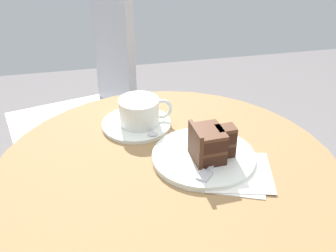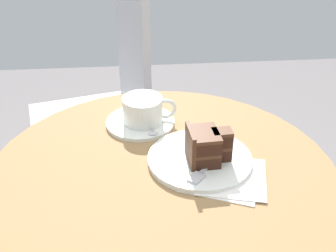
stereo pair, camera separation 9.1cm
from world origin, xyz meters
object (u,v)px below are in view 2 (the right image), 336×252
Objects in this scene: coffee_cup at (144,109)px; teaspoon at (156,126)px; cafe_chair at (111,94)px; cake_plate at (200,159)px; cake_slice at (206,146)px; fork at (205,169)px; napkin at (226,176)px; saucer at (140,122)px.

coffee_cup reaches higher than teaspoon.
coffee_cup is at bearing -1.07° from cafe_chair.
teaspoon is 0.11× the size of cafe_chair.
cake_slice is (0.01, -0.01, 0.04)m from cake_plate.
teaspoon is at bearing -111.55° from fork.
cake_plate is at bearing 46.04° from teaspoon.
fork is (0.11, -0.20, -0.03)m from coffee_cup.
fork is at bearing -85.56° from cake_plate.
teaspoon is 0.55× the size of napkin.
napkin is at bearing -54.61° from coffee_cup.
coffee_cup is at bearing 124.30° from cake_slice.
cake_plate is at bearing -53.94° from saucer.
coffee_cup is 0.05m from teaspoon.
fork is at bearing 167.47° from napkin.
cake_plate reaches higher than napkin.
fork is (-0.00, -0.03, -0.03)m from cake_slice.
fork is (0.12, -0.21, 0.01)m from saucer.
saucer is 1.78× the size of cake_slice.
cafe_chair reaches higher than saucer.
saucer is at bearing -2.09° from cafe_chair.
saucer is 1.28× the size of coffee_cup.
cake_plate is 0.07m from napkin.
saucer is at bearing 168.61° from coffee_cup.
teaspoon is at bearing 122.92° from cake_plate.
cafe_chair reaches higher than fork.
napkin is 0.20× the size of cafe_chair.
coffee_cup is 0.66× the size of napkin.
fork is (0.09, -0.17, 0.00)m from teaspoon.
cake_slice is 0.05m from fork.
napkin is (0.16, -0.22, -0.00)m from saucer.
coffee_cup reaches higher than saucer.
cake_plate is 0.68m from cafe_chair.
napkin is at bearing 119.54° from fork.
cake_slice is (0.09, -0.14, 0.03)m from teaspoon.
teaspoon reaches higher than cake_plate.
napkin is at bearing -51.38° from cake_plate.
coffee_cup is at bearing -109.40° from fork.
napkin is at bearing -50.63° from cake_slice.
cake_slice reaches higher than teaspoon.
saucer is at bearing -107.72° from fork.
cake_plate reaches higher than saucer.
coffee_cup is 1.39× the size of cake_slice.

